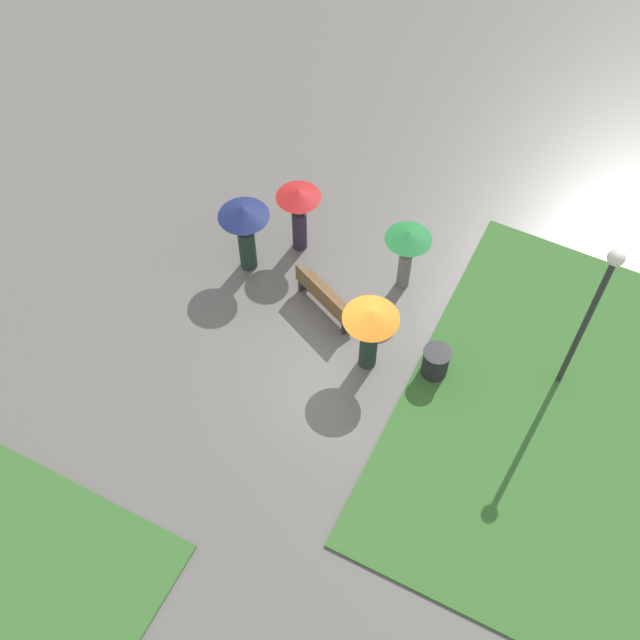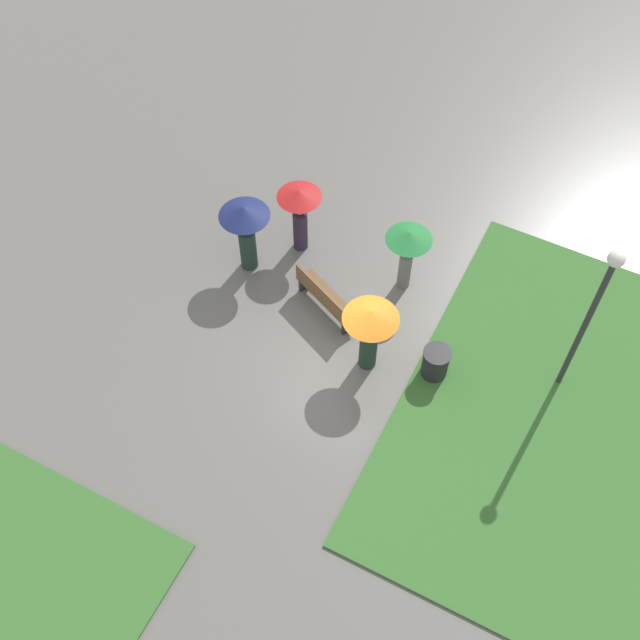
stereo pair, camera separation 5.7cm
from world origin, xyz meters
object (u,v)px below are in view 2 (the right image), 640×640
crowd_person_orange (370,326)px  park_bench (325,297)px  crowd_person_green (408,246)px  lamp_post (594,306)px  crowd_person_navy (245,225)px  trash_bin (435,363)px  crowd_person_red (300,208)px

crowd_person_orange → park_bench: bearing=-130.8°
crowd_person_green → lamp_post: bearing=4.1°
crowd_person_navy → crowd_person_orange: crowd_person_navy is taller
park_bench → trash_bin: park_bench is taller
crowd_person_green → crowd_person_orange: bearing=-68.9°
crowd_person_green → crowd_person_orange: crowd_person_orange is taller
park_bench → lamp_post: size_ratio=0.41×
park_bench → crowd_person_orange: bearing=174.2°
crowd_person_red → crowd_person_orange: size_ratio=0.99×
trash_bin → crowd_person_orange: crowd_person_orange is taller
park_bench → crowd_person_red: 2.17m
lamp_post → crowd_person_green: bearing=-12.7°
lamp_post → crowd_person_green: (4.04, -0.91, -1.40)m
park_bench → lamp_post: lamp_post is taller
park_bench → crowd_person_navy: (2.18, -0.36, 0.95)m
crowd_person_navy → crowd_person_green: 3.65m
lamp_post → crowd_person_navy: bearing=1.6°
lamp_post → crowd_person_navy: size_ratio=2.17×
lamp_post → crowd_person_orange: lamp_post is taller
crowd_person_red → lamp_post: bearing=58.9°
lamp_post → trash_bin: bearing=22.6°
lamp_post → crowd_person_orange: size_ratio=2.24×
trash_bin → crowd_person_navy: bearing=-9.2°
crowd_person_navy → trash_bin: bearing=146.3°
crowd_person_orange → lamp_post: bearing=99.7°
crowd_person_orange → crowd_person_red: bearing=-139.5°
trash_bin → crowd_person_red: crowd_person_red is taller
trash_bin → crowd_person_navy: crowd_person_navy is taller
lamp_post → crowd_person_red: 6.93m
lamp_post → crowd_person_red: (6.72, -0.86, -1.46)m
park_bench → crowd_person_green: crowd_person_green is taller
park_bench → crowd_person_green: (-1.29, -1.49, 0.91)m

